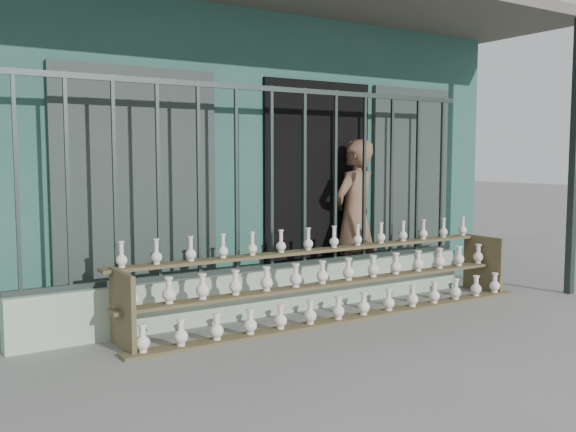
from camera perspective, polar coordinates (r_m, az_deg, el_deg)
ground at (r=5.48m, az=5.77°, el=-11.30°), size 60.00×60.00×0.00m
workshop_building at (r=8.96m, az=-11.26°, el=5.55°), size 7.40×6.60×3.21m
parapet_wall at (r=6.46m, az=-1.45°, el=-6.66°), size 5.00×0.20×0.45m
security_fence at (r=6.32m, az=-1.47°, el=3.36°), size 5.00×0.04×1.80m
shelf_rack at (r=6.36m, az=4.33°, el=-5.57°), size 4.50×0.68×0.85m
elderly_woman at (r=7.30m, az=5.94°, el=-0.12°), size 0.74×0.59×1.76m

